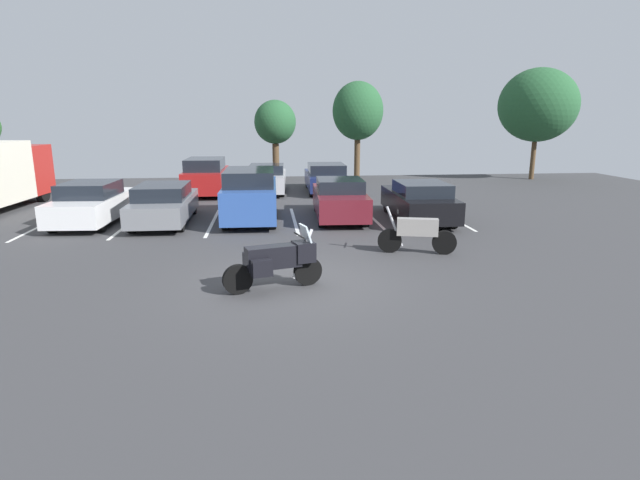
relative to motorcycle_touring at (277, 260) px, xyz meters
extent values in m
cube|color=#38383A|center=(0.37, 0.35, -0.72)|extent=(44.00, 44.00, 0.10)
cylinder|color=black|center=(0.69, 0.21, -0.34)|extent=(0.67, 0.30, 0.66)
cylinder|color=black|center=(-0.87, -0.26, -0.34)|extent=(0.67, 0.30, 0.66)
cube|color=black|center=(-0.09, -0.03, 0.09)|extent=(1.29, 0.73, 0.49)
cylinder|color=#B2B2B7|center=(0.58, 0.17, 0.08)|extent=(0.51, 0.21, 1.13)
cylinder|color=black|center=(0.50, 0.15, 0.52)|extent=(0.21, 0.60, 0.04)
cube|color=black|center=(0.60, 0.18, 0.14)|extent=(0.56, 0.58, 0.45)
cube|color=#B2C1CC|center=(0.65, 0.19, 0.56)|extent=(0.28, 0.47, 0.39)
cube|color=black|center=(-0.54, 0.19, -0.04)|extent=(0.49, 0.36, 0.36)
cube|color=black|center=(-0.34, -0.46, -0.04)|extent=(0.49, 0.36, 0.36)
cylinder|color=black|center=(3.24, 2.87, -0.33)|extent=(0.69, 0.28, 0.68)
cylinder|color=black|center=(4.72, 2.50, -0.33)|extent=(0.69, 0.28, 0.68)
cube|color=gray|center=(3.98, 2.69, 0.09)|extent=(1.17, 0.55, 0.48)
cylinder|color=#B2B2B7|center=(3.36, 2.84, 0.09)|extent=(0.52, 0.19, 1.15)
cylinder|color=black|center=(3.44, 2.82, 0.51)|extent=(0.18, 0.61, 0.04)
cube|color=silver|center=(-8.20, 7.76, -0.67)|extent=(0.12, 5.10, 0.01)
cube|color=silver|center=(-5.20, 7.76, -0.67)|extent=(0.12, 5.10, 0.01)
cube|color=silver|center=(-2.20, 7.76, -0.67)|extent=(0.12, 5.10, 0.01)
cube|color=silver|center=(0.80, 7.76, -0.67)|extent=(0.12, 5.10, 0.01)
cube|color=silver|center=(3.80, 7.76, -0.67)|extent=(0.12, 5.10, 0.01)
cube|color=silver|center=(6.80, 7.76, -0.67)|extent=(0.12, 5.10, 0.01)
cube|color=white|center=(-6.48, 8.11, -0.07)|extent=(2.08, 4.72, 0.78)
cube|color=black|center=(-6.48, 7.96, 0.58)|extent=(1.81, 2.25, 0.51)
cylinder|color=black|center=(-7.20, 9.72, -0.35)|extent=(0.25, 0.66, 0.65)
cylinder|color=black|center=(-5.60, 9.64, -0.35)|extent=(0.25, 0.66, 0.65)
cylinder|color=black|center=(-7.35, 6.57, -0.35)|extent=(0.25, 0.66, 0.65)
cylinder|color=black|center=(-5.76, 6.49, -0.35)|extent=(0.25, 0.66, 0.65)
cube|color=slate|center=(-3.91, 7.86, -0.09)|extent=(1.88, 4.80, 0.71)
cube|color=black|center=(-3.91, 7.70, 0.50)|extent=(1.72, 2.48, 0.48)
cylinder|color=black|center=(-4.72, 9.49, -0.33)|extent=(0.22, 0.68, 0.68)
cylinder|color=black|center=(-3.12, 9.49, -0.33)|extent=(0.22, 0.68, 0.68)
cylinder|color=black|center=(-4.70, 6.23, -0.33)|extent=(0.22, 0.68, 0.68)
cylinder|color=black|center=(-3.11, 6.24, -0.33)|extent=(0.22, 0.68, 0.68)
cube|color=#2D519E|center=(-0.80, 8.01, 0.13)|extent=(1.96, 4.83, 1.13)
cube|color=black|center=(-0.81, 7.70, 0.97)|extent=(1.77, 2.84, 0.56)
cylinder|color=black|center=(-1.59, 9.65, -0.31)|extent=(0.23, 0.72, 0.72)
cylinder|color=black|center=(0.03, 9.62, -0.31)|extent=(0.23, 0.72, 0.72)
cylinder|color=black|center=(-1.64, 6.39, -0.31)|extent=(0.23, 0.72, 0.72)
cylinder|color=black|center=(-0.02, 6.36, -0.31)|extent=(0.23, 0.72, 0.72)
cube|color=maroon|center=(2.52, 8.01, -0.03)|extent=(2.00, 4.66, 0.84)
cube|color=black|center=(2.52, 7.86, 0.62)|extent=(1.74, 2.11, 0.46)
cylinder|color=black|center=(1.82, 9.60, -0.33)|extent=(0.25, 0.69, 0.68)
cylinder|color=black|center=(3.36, 9.54, -0.33)|extent=(0.25, 0.69, 0.68)
cylinder|color=black|center=(1.69, 6.49, -0.33)|extent=(0.25, 0.69, 0.68)
cylinder|color=black|center=(3.23, 6.42, -0.33)|extent=(0.25, 0.69, 0.68)
cube|color=black|center=(5.41, 7.46, -0.06)|extent=(2.00, 4.83, 0.79)
cube|color=black|center=(5.40, 7.03, 0.56)|extent=(1.78, 2.24, 0.45)
cylinder|color=black|center=(4.65, 9.10, -0.33)|extent=(0.24, 0.69, 0.68)
cylinder|color=black|center=(6.26, 9.06, -0.33)|extent=(0.24, 0.69, 0.68)
cylinder|color=black|center=(4.56, 5.85, -0.33)|extent=(0.24, 0.69, 0.68)
cylinder|color=black|center=(6.18, 5.81, -0.33)|extent=(0.24, 0.69, 0.68)
cube|color=maroon|center=(-3.17, 14.84, 0.05)|extent=(1.93, 4.39, 1.02)
cube|color=black|center=(-3.17, 14.62, 0.84)|extent=(1.75, 2.68, 0.56)
cylinder|color=black|center=(-3.95, 16.34, -0.34)|extent=(0.23, 0.67, 0.67)
cylinder|color=black|center=(-2.34, 16.32, -0.34)|extent=(0.23, 0.67, 0.67)
cylinder|color=black|center=(-3.99, 13.37, -0.34)|extent=(0.23, 0.67, 0.67)
cylinder|color=black|center=(-2.39, 13.35, -0.34)|extent=(0.23, 0.67, 0.67)
cube|color=#B7B7BC|center=(-0.17, 15.21, -0.07)|extent=(2.04, 4.62, 0.78)
cube|color=black|center=(-0.18, 15.02, 0.54)|extent=(1.76, 2.00, 0.45)
cylinder|color=black|center=(-0.86, 16.79, -0.35)|extent=(0.25, 0.65, 0.64)
cylinder|color=black|center=(0.69, 16.71, -0.35)|extent=(0.25, 0.65, 0.64)
cylinder|color=black|center=(-1.02, 13.71, -0.35)|extent=(0.25, 0.65, 0.64)
cylinder|color=black|center=(0.53, 13.64, -0.35)|extent=(0.25, 0.65, 0.64)
cube|color=navy|center=(2.83, 15.21, -0.08)|extent=(2.03, 4.89, 0.72)
cube|color=black|center=(2.82, 14.84, 0.54)|extent=(1.82, 2.36, 0.51)
cylinder|color=black|center=(2.04, 16.88, -0.31)|extent=(0.24, 0.72, 0.72)
cylinder|color=black|center=(3.70, 16.84, -0.31)|extent=(0.24, 0.72, 0.72)
cylinder|color=black|center=(1.96, 13.59, -0.31)|extent=(0.24, 0.72, 0.72)
cylinder|color=black|center=(3.63, 13.55, -0.31)|extent=(0.24, 0.72, 0.72)
cube|color=#A51E19|center=(-11.37, 13.49, 0.77)|extent=(2.50, 1.98, 2.17)
cylinder|color=black|center=(-10.35, 13.37, -0.22)|extent=(0.35, 0.91, 0.90)
cylinder|color=#4C3823|center=(5.46, 20.92, 0.51)|extent=(0.36, 0.36, 2.36)
ellipsoid|color=#23512D|center=(5.46, 20.92, 3.45)|extent=(3.10, 3.10, 3.52)
cylinder|color=#4C3823|center=(0.39, 20.45, 0.42)|extent=(0.39, 0.39, 2.18)
ellipsoid|color=#23512D|center=(0.39, 20.45, 2.79)|extent=(2.47, 2.47, 2.57)
cylinder|color=#4C3823|center=(16.12, 19.30, 0.47)|extent=(0.29, 0.29, 2.28)
ellipsoid|color=#23512D|center=(16.12, 19.30, 3.78)|extent=(4.63, 4.63, 4.34)
camera|label=1|loc=(-0.19, -11.03, 3.10)|focal=28.87mm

